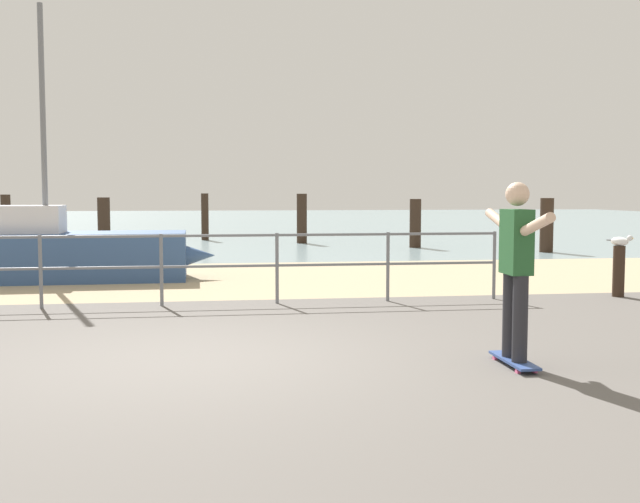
{
  "coord_description": "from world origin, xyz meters",
  "views": [
    {
      "loc": [
        0.1,
        -7.37,
        1.64
      ],
      "look_at": [
        1.45,
        2.0,
        0.9
      ],
      "focal_mm": 42.67,
      "sensor_mm": 36.0,
      "label": 1
    }
  ],
  "objects_px": {
    "sailboat": "(73,253)",
    "skateboard": "(514,361)",
    "seagull": "(621,241)",
    "bollard_short": "(619,272)",
    "skateboarder": "(516,260)"
  },
  "relations": [
    {
      "from": "seagull",
      "to": "skateboard",
      "type": "bearing_deg",
      "value": -129.21
    },
    {
      "from": "skateboarder",
      "to": "skateboard",
      "type": "bearing_deg",
      "value": -20.56
    },
    {
      "from": "sailboat",
      "to": "seagull",
      "type": "bearing_deg",
      "value": -21.47
    },
    {
      "from": "bollard_short",
      "to": "seagull",
      "type": "distance_m",
      "value": 0.48
    },
    {
      "from": "sailboat",
      "to": "skateboard",
      "type": "bearing_deg",
      "value": -55.46
    },
    {
      "from": "skateboard",
      "to": "sailboat",
      "type": "bearing_deg",
      "value": 124.54
    },
    {
      "from": "sailboat",
      "to": "skateboarder",
      "type": "xyz_separation_m",
      "value": [
        5.31,
        -7.71,
        0.5
      ]
    },
    {
      "from": "sailboat",
      "to": "skateboard",
      "type": "height_order",
      "value": "sailboat"
    },
    {
      "from": "sailboat",
      "to": "seagull",
      "type": "relative_size",
      "value": 10.56
    },
    {
      "from": "skateboard",
      "to": "skateboarder",
      "type": "xyz_separation_m",
      "value": [
        -0.0,
        0.0,
        0.95
      ]
    },
    {
      "from": "sailboat",
      "to": "bollard_short",
      "type": "relative_size",
      "value": 6.17
    },
    {
      "from": "skateboarder",
      "to": "bollard_short",
      "type": "bearing_deg",
      "value": 50.94
    },
    {
      "from": "seagull",
      "to": "sailboat",
      "type": "bearing_deg",
      "value": 158.53
    },
    {
      "from": "skateboard",
      "to": "skateboarder",
      "type": "height_order",
      "value": "skateboarder"
    },
    {
      "from": "skateboarder",
      "to": "bollard_short",
      "type": "height_order",
      "value": "skateboarder"
    }
  ]
}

